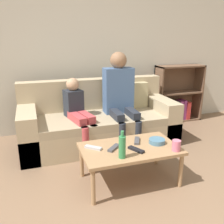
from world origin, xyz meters
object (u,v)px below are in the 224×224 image
coffee_table (130,151)px  bottle (122,147)px  bookshelf (175,100)px  tv_remote_3 (114,148)px  couch (99,123)px  tv_remote_2 (137,141)px  person_child (78,111)px  cup_near (176,146)px  tv_remote_1 (93,148)px  person_adult (120,93)px  tv_remote_0 (136,150)px  snack_bowl (157,141)px

coffee_table → bottle: bearing=-130.0°
bookshelf → tv_remote_3: bearing=-136.8°
couch → tv_remote_2: bearing=-81.1°
couch → tv_remote_2: 0.95m
person_child → cup_near: (0.71, -1.11, -0.08)m
person_child → tv_remote_1: (-0.02, -0.82, -0.12)m
bookshelf → tv_remote_2: 1.97m
couch → person_adult: 0.50m
person_child → tv_remote_2: person_child is taller
couch → tv_remote_0: 1.13m
snack_bowl → coffee_table: bearing=-179.1°
person_adult → tv_remote_3: person_adult is taller
bookshelf → tv_remote_0: (-1.44, -1.63, 0.03)m
couch → person_adult: (0.27, -0.07, 0.41)m
tv_remote_1 → snack_bowl: snack_bowl is taller
snack_bowl → tv_remote_2: bearing=151.0°
person_adult → tv_remote_0: size_ratio=7.01×
couch → cup_near: (0.41, -1.24, 0.15)m
tv_remote_2 → coffee_table: bearing=-113.4°
tv_remote_3 → snack_bowl: 0.45m
person_child → tv_remote_3: 0.91m
tv_remote_0 → snack_bowl: snack_bowl is taller
cup_near → bottle: bearing=177.1°
tv_remote_2 → bottle: (-0.27, -0.28, 0.10)m
coffee_table → bottle: (-0.15, -0.17, 0.14)m
person_adult → tv_remote_0: (-0.22, -1.06, -0.31)m
bottle → tv_remote_0: bearing=26.6°
coffee_table → person_adult: 1.06m
snack_bowl → bottle: (-0.44, -0.18, 0.08)m
person_adult → tv_remote_2: person_adult is taller
bookshelf → person_adult: (-1.22, -0.57, 0.34)m
couch → bookshelf: bearing=18.7°
tv_remote_0 → tv_remote_3: size_ratio=1.11×
cup_near → snack_bowl: 0.23m
person_adult → person_child: 0.61m
person_child → tv_remote_2: (0.45, -0.80, -0.12)m
tv_remote_2 → snack_bowl: snack_bowl is taller
tv_remote_0 → snack_bowl: 0.28m
person_child → tv_remote_1: size_ratio=5.71×
bookshelf → tv_remote_3: size_ratio=6.04×
couch → snack_bowl: size_ratio=12.53×
tv_remote_1 → tv_remote_2: 0.46m
tv_remote_2 → snack_bowl: bearing=-2.9°
snack_bowl → tv_remote_1: bearing=173.1°
cup_near → tv_remote_1: size_ratio=0.65×
cup_near → couch: bearing=108.5°
person_adult → cup_near: size_ratio=11.83×
person_child → bottle: 1.09m
tv_remote_3 → snack_bowl: bearing=44.9°
couch → tv_remote_3: size_ratio=12.97×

